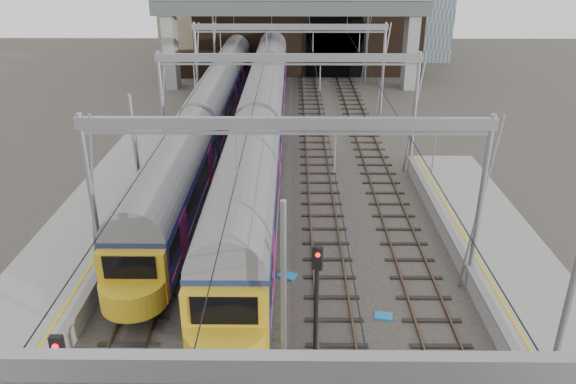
{
  "coord_description": "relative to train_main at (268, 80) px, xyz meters",
  "views": [
    {
      "loc": [
        0.28,
        -13.46,
        14.16
      ],
      "look_at": [
        0.04,
        12.99,
        2.4
      ],
      "focal_mm": 35.0,
      "sensor_mm": 36.0,
      "label": 1
    }
  ],
  "objects": [
    {
      "name": "platform_left",
      "position": [
        -8.18,
        -35.13,
        -2.1
      ],
      "size": [
        4.32,
        55.0,
        1.12
      ],
      "color": "gray",
      "rests_on": "ground"
    },
    {
      "name": "tracks",
      "position": [
        2.0,
        -22.63,
        -2.64
      ],
      "size": [
        14.4,
        80.0,
        0.22
      ],
      "color": "#4C3828",
      "rests_on": "ground"
    },
    {
      "name": "equip_cover_c",
      "position": [
        6.06,
        -31.96,
        -2.61
      ],
      "size": [
        0.81,
        0.64,
        0.09
      ],
      "primitive_type": "cube",
      "rotation": [
        0.0,
        0.0,
        -0.18
      ],
      "color": "#1B7DCF",
      "rests_on": "ground"
    },
    {
      "name": "train_second",
      "position": [
        -4.0,
        -0.32,
        -0.17
      ],
      "size": [
        2.79,
        64.52,
        4.8
      ],
      "color": "black",
      "rests_on": "ground"
    },
    {
      "name": "retaining_wall",
      "position": [
        3.4,
        14.3,
        1.67
      ],
      "size": [
        28.0,
        2.75,
        9.0
      ],
      "color": "#312016",
      "rests_on": "ground"
    },
    {
      "name": "equip_cover_b",
      "position": [
        2.03,
        -28.91,
        -2.61
      ],
      "size": [
        0.98,
        0.86,
        0.1
      ],
      "primitive_type": "cube",
      "rotation": [
        0.0,
        0.0,
        -0.43
      ],
      "color": "#1B7DCF",
      "rests_on": "ground"
    },
    {
      "name": "overbridge",
      "position": [
        2.0,
        8.37,
        4.61
      ],
      "size": [
        28.0,
        3.0,
        9.25
      ],
      "color": "gray",
      "rests_on": "ground"
    },
    {
      "name": "overhead_line",
      "position": [
        2.0,
        -16.15,
        3.91
      ],
      "size": [
        16.8,
        80.0,
        8.0
      ],
      "color": "gray",
      "rests_on": "ground"
    },
    {
      "name": "train_main",
      "position": [
        0.0,
        0.0,
        0.0
      ],
      "size": [
        3.08,
        71.13,
        5.2
      ],
      "color": "black",
      "rests_on": "ground"
    },
    {
      "name": "signal_near_centre",
      "position": [
        3.14,
        -34.43,
        0.36
      ],
      "size": [
        0.38,
        0.46,
        4.77
      ],
      "rotation": [
        0.0,
        0.0,
        -0.41
      ],
      "color": "black",
      "rests_on": "ground"
    }
  ]
}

